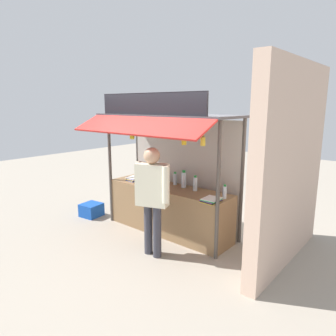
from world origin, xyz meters
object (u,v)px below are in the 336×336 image
at_px(water_bottle_back_left, 168,177).
at_px(water_bottle_front_right, 184,179).
at_px(magazine_stack_far_right, 134,179).
at_px(magazine_stack_mid_left, 211,200).
at_px(water_bottle_front_left, 195,184).
at_px(water_bottle_far_left, 175,179).
at_px(vendor_person, 152,192).
at_px(water_bottle_rear_center, 225,192).
at_px(banana_bunch_leftmost, 132,135).
at_px(banana_bunch_inner_right, 184,140).
at_px(banana_bunch_inner_left, 203,141).
at_px(plastic_crate, 91,210).

distance_m(water_bottle_back_left, water_bottle_front_right, 0.41).
distance_m(magazine_stack_far_right, magazine_stack_mid_left, 1.90).
distance_m(water_bottle_front_left, water_bottle_far_left, 0.53).
bearing_deg(vendor_person, water_bottle_back_left, -81.71).
distance_m(water_bottle_rear_center, banana_bunch_leftmost, 1.87).
height_order(banana_bunch_inner_right, banana_bunch_inner_left, same).
bearing_deg(magazine_stack_mid_left, water_bottle_rear_center, 75.89).
bearing_deg(water_bottle_front_right, water_bottle_back_left, 173.64).
relative_size(water_bottle_rear_center, banana_bunch_inner_right, 0.73).
relative_size(vendor_person, plastic_crate, 4.41).
distance_m(water_bottle_far_left, banana_bunch_inner_left, 1.46).
bearing_deg(water_bottle_front_left, magazine_stack_far_right, -172.72).
bearing_deg(water_bottle_back_left, vendor_person, -61.32).
distance_m(water_bottle_back_left, water_bottle_rear_center, 1.32).
height_order(water_bottle_rear_center, banana_bunch_inner_right, banana_bunch_inner_right).
relative_size(magazine_stack_mid_left, vendor_person, 0.18).
height_order(water_bottle_front_left, plastic_crate, water_bottle_front_left).
bearing_deg(water_bottle_far_left, water_bottle_front_left, -10.11).
bearing_deg(banana_bunch_inner_left, water_bottle_far_left, 148.49).
xyz_separation_m(water_bottle_front_left, banana_bunch_inner_right, (0.15, -0.53, 0.81)).
xyz_separation_m(banana_bunch_inner_left, plastic_crate, (-2.77, -0.02, -1.67)).
distance_m(water_bottle_far_left, vendor_person, 1.14).
height_order(magazine_stack_mid_left, vendor_person, vendor_person).
bearing_deg(banana_bunch_inner_right, water_bottle_back_left, 143.58).
bearing_deg(magazine_stack_far_right, water_bottle_back_left, 21.77).
xyz_separation_m(water_bottle_front_left, banana_bunch_inner_left, (0.49, -0.53, 0.82)).
relative_size(water_bottle_front_left, water_bottle_front_right, 0.86).
height_order(water_bottle_front_left, vendor_person, vendor_person).
bearing_deg(water_bottle_back_left, banana_bunch_inner_right, -36.42).
xyz_separation_m(water_bottle_back_left, banana_bunch_inner_right, (0.84, -0.62, 0.83)).
height_order(water_bottle_back_left, banana_bunch_inner_right, banana_bunch_inner_right).
xyz_separation_m(water_bottle_back_left, water_bottle_far_left, (0.17, 0.00, -0.00)).
height_order(water_bottle_front_left, magazine_stack_mid_left, water_bottle_front_left).
xyz_separation_m(water_bottle_front_left, water_bottle_far_left, (-0.52, 0.09, -0.01)).
xyz_separation_m(water_bottle_back_left, water_bottle_front_left, (0.69, -0.09, 0.01)).
bearing_deg(water_bottle_rear_center, water_bottle_front_left, 173.56).
distance_m(water_bottle_far_left, banana_bunch_leftmost, 1.14).
xyz_separation_m(water_bottle_far_left, vendor_person, (0.41, -1.06, 0.06)).
bearing_deg(water_bottle_front_left, banana_bunch_inner_right, -74.34).
relative_size(magazine_stack_mid_left, banana_bunch_inner_right, 1.00).
distance_m(water_bottle_far_left, banana_bunch_inner_right, 1.23).
bearing_deg(water_bottle_front_left, magazine_stack_mid_left, -32.27).
height_order(banana_bunch_inner_right, plastic_crate, banana_bunch_inner_right).
bearing_deg(water_bottle_far_left, vendor_person, -68.79).
bearing_deg(water_bottle_front_right, plastic_crate, -163.40).
bearing_deg(magazine_stack_far_right, water_bottle_far_left, 17.96).
relative_size(water_bottle_far_left, banana_bunch_leftmost, 0.79).
height_order(water_bottle_back_left, vendor_person, vendor_person).
relative_size(water_bottle_rear_center, water_bottle_far_left, 0.95).
height_order(water_bottle_back_left, plastic_crate, water_bottle_back_left).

